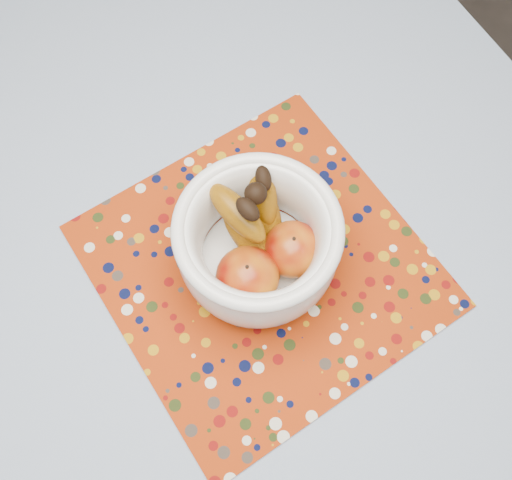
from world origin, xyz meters
The scene contains 4 objects.
table centered at (0.00, 0.00, 0.67)m, with size 1.20×1.20×0.75m.
tablecloth centered at (0.00, 0.00, 0.76)m, with size 1.32×1.32×0.01m, color #627CA4.
placemat centered at (0.09, -0.08, 0.76)m, with size 0.45×0.45×0.00m, color #962A08.
fruit_bowl centered at (0.09, -0.07, 0.84)m, with size 0.23×0.23×0.18m.
Camera 1 is at (-0.07, -0.35, 1.60)m, focal length 42.00 mm.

